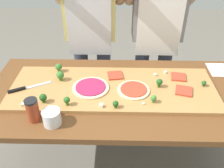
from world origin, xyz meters
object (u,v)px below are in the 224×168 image
broccoli_floret_back_left (59,67)px  sauce_jar (33,110)px  broccoli_floret_front_right (67,100)px  pizza_slice_far_left (178,77)px  cheese_crumble_e (143,104)px  broccoli_floret_front_mid (154,98)px  cook_right (157,26)px  pizza_slice_near_left (184,91)px  broccoli_floret_back_mid (43,98)px  broccoli_floret_back_right (159,82)px  cheese_crumble_a (23,105)px  broccoli_floret_center_left (60,75)px  broccoli_floret_front_left (116,104)px  flour_cup (52,118)px  pizza_slice_center (115,75)px  recipe_note (218,70)px  cheese_crumble_d (155,75)px  prep_table (117,103)px  broccoli_floret_center_right (204,83)px  cook_left (91,26)px  chefs_knife (24,88)px  pizza_whole_tomato_red (134,90)px  cheese_crumble_c (166,72)px  cheese_crumble_b (101,105)px

broccoli_floret_back_left → sauce_jar: 0.47m
broccoli_floret_front_right → sauce_jar: bearing=-149.2°
pizza_slice_far_left → cheese_crumble_e: bearing=-132.5°
broccoli_floret_front_mid → cook_right: cook_right is taller
pizza_slice_near_left → broccoli_floret_back_mid: (-0.87, -0.12, 0.03)m
pizza_slice_near_left → broccoli_floret_back_right: 0.16m
cheese_crumble_a → broccoli_floret_center_left: bearing=58.0°
broccoli_floret_front_right → cheese_crumble_a: size_ratio=3.03×
broccoli_floret_front_left → cheese_crumble_a: broccoli_floret_front_left is taller
pizza_slice_far_left → flour_cup: flour_cup is taller
broccoli_floret_back_left → broccoli_floret_back_mid: (-0.02, -0.34, -0.00)m
pizza_slice_center → recipe_note: bearing=10.2°
broccoli_floret_back_right → cheese_crumble_d: broccoli_floret_back_right is taller
prep_table → broccoli_floret_front_left: size_ratio=35.42×
prep_table → broccoli_floret_center_right: broccoli_floret_center_right is taller
broccoli_floret_center_left → cook_left: 0.55m
chefs_knife → cheese_crumble_d: bearing=11.3°
chefs_knife → pizza_slice_center: bearing=15.5°
pizza_slice_near_left → cheese_crumble_e: bearing=-153.8°
cheese_crumble_a → cheese_crumble_d: (0.82, 0.34, -0.00)m
chefs_knife → broccoli_floret_front_right: size_ratio=4.35×
pizza_whole_tomato_red → cook_left: cook_left is taller
broccoli_floret_back_right → cheese_crumble_e: (-0.12, -0.18, -0.03)m
cheese_crumble_d → flour_cup: 0.77m
broccoli_floret_front_left → cheese_crumble_e: bearing=10.6°
pizza_slice_far_left → cook_left: cook_left is taller
chefs_knife → cheese_crumble_c: 0.97m
pizza_slice_center → broccoli_floret_front_mid: 0.36m
flour_cup → cheese_crumble_d: bearing=36.2°
broccoli_floret_front_right → cook_right: (0.61, 0.76, 0.15)m
broccoli_floret_front_mid → cheese_crumble_d: 0.29m
broccoli_floret_center_right → chefs_knife: bearing=-177.1°
pizza_slice_far_left → pizza_whole_tomato_red: bearing=-154.0°
flour_cup → pizza_slice_center: bearing=52.4°
broccoli_floret_center_left → sauce_jar: sauce_jar is taller
broccoli_floret_back_right → broccoli_floret_center_right: 0.30m
cheese_crumble_c → cheese_crumble_e: 0.39m
broccoli_floret_center_right → broccoli_floret_back_mid: broccoli_floret_back_mid is taller
broccoli_floret_center_left → pizza_slice_center: bearing=8.7°
cheese_crumble_a → cook_right: 1.18m
chefs_knife → sauce_jar: bearing=-61.0°
pizza_slice_center → broccoli_floret_center_right: broccoli_floret_center_right is taller
broccoli_floret_back_right → chefs_knife: bearing=-177.2°
pizza_slice_near_left → cheese_crumble_d: size_ratio=6.09×
pizza_slice_far_left → broccoli_floret_back_left: broccoli_floret_back_left is taller
pizza_slice_far_left → broccoli_floret_front_mid: size_ratio=1.89×
broccoli_floret_front_mid → cheese_crumble_b: 0.32m
recipe_note → cook_left: 1.04m
cheese_crumble_e → pizza_slice_far_left: bearing=47.5°
broccoli_floret_front_right → cook_left: bearing=84.3°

